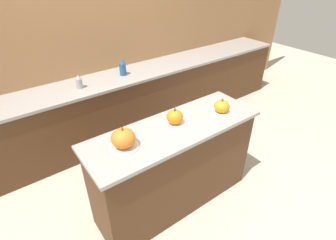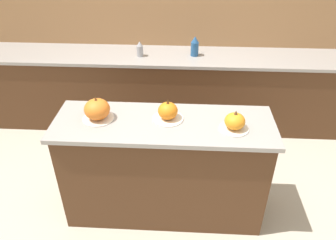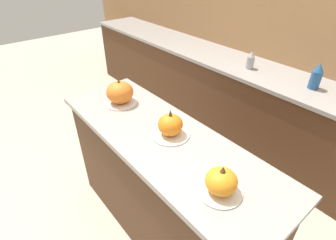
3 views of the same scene
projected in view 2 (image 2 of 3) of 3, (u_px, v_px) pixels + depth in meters
ground_plane at (164, 208)px, 2.95m from camera, size 12.00×12.00×0.00m
wall_back at (174, 14)px, 3.73m from camera, size 8.00×0.06×2.50m
kitchen_island at (164, 169)px, 2.70m from camera, size 1.67×0.56×0.93m
back_counter at (172, 90)px, 3.90m from camera, size 6.00×0.60×0.89m
pumpkin_cake_left at (97, 110)px, 2.44m from camera, size 0.24×0.24×0.20m
pumpkin_cake_center at (168, 112)px, 2.44m from camera, size 0.24×0.24×0.18m
pumpkin_cake_right at (235, 122)px, 2.33m from camera, size 0.21×0.21×0.16m
bottle_tall at (195, 46)px, 3.59m from camera, size 0.09×0.09×0.22m
bottle_short at (140, 49)px, 3.59m from camera, size 0.07×0.07×0.17m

